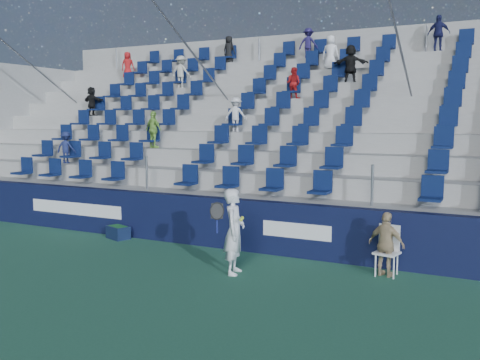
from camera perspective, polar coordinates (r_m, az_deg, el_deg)
name	(u,v)px	position (r m, az deg, el deg)	size (l,w,h in m)	color
ground	(162,286)	(10.17, -8.35, -11.10)	(70.00, 70.00, 0.00)	#2B6449
sponsor_wall	(239,224)	(12.64, -0.08, -4.76)	(24.00, 0.32, 1.20)	#0E1233
grandstand	(312,149)	(17.12, 7.68, 3.31)	(24.00, 8.17, 6.63)	#A3A39E
tennis_player	(234,231)	(10.63, -0.62, -5.48)	(0.69, 0.71, 1.71)	white
line_judge_chair	(388,246)	(11.03, 15.51, -6.84)	(0.51, 0.52, 0.99)	white
line_judge	(386,244)	(10.87, 15.36, -6.64)	(0.75, 0.31, 1.28)	tan
ball_bin	(118,232)	(14.20, -12.87, -5.39)	(0.69, 0.56, 0.34)	#0F1B39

